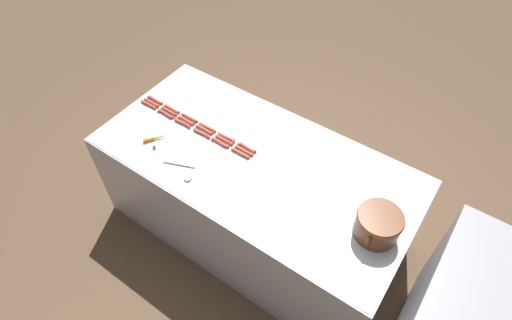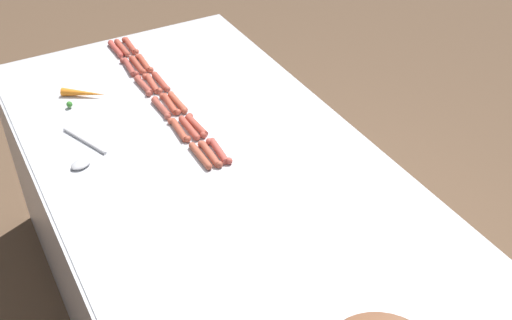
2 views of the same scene
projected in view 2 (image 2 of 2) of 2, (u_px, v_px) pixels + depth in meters
griddle_counter at (225, 264)px, 2.25m from camera, size 1.07×2.17×0.84m
hot_dog_0 at (130, 46)px, 2.66m from camera, size 0.03×0.15×0.02m
hot_dog_1 at (144, 63)px, 2.54m from camera, size 0.03×0.15×0.02m
hot_dog_2 at (161, 82)px, 2.42m from camera, size 0.03×0.15×0.02m
hot_dog_3 at (178, 102)px, 2.30m from camera, size 0.03×0.15×0.02m
hot_dog_4 at (196, 125)px, 2.19m from camera, size 0.03×0.15×0.02m
hot_dog_5 at (219, 151)px, 2.07m from camera, size 0.03×0.15×0.02m
hot_dog_6 at (122, 48)px, 2.64m from camera, size 0.02×0.15×0.02m
hot_dog_7 at (137, 65)px, 2.53m from camera, size 0.03×0.15×0.02m
hot_dog_8 at (152, 84)px, 2.41m from camera, size 0.03×0.15×0.02m
hot_dog_9 at (170, 104)px, 2.30m from camera, size 0.03×0.15×0.02m
hot_dog_10 at (189, 128)px, 2.17m from camera, size 0.02×0.15×0.02m
hot_dog_11 at (210, 154)px, 2.05m from camera, size 0.03×0.15×0.02m
hot_dog_12 at (115, 49)px, 2.64m from camera, size 0.03×0.15×0.02m
hot_dog_13 at (129, 67)px, 2.51m from camera, size 0.03×0.15×0.02m
hot_dog_14 at (143, 85)px, 2.40m from camera, size 0.03×0.15×0.02m
hot_dog_15 at (161, 108)px, 2.28m from camera, size 0.03×0.15×0.02m
hot_dog_16 at (179, 130)px, 2.16m from camera, size 0.03×0.15×0.02m
hot_dog_17 at (200, 156)px, 2.05m from camera, size 0.02×0.15×0.02m
serving_spoon at (82, 156)px, 2.05m from camera, size 0.14×0.26×0.02m
carrot at (83, 94)px, 2.34m from camera, size 0.16×0.13×0.03m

